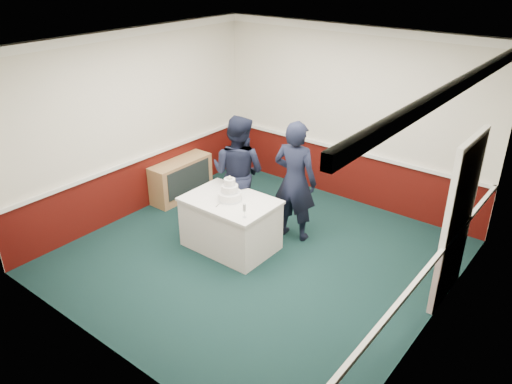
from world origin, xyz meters
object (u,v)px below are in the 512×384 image
Objects in this scene: cake_knife at (219,204)px; sideboard at (181,179)px; champagne_flute at (244,208)px; cake_table at (231,223)px; person_woman at (295,181)px; wedding_cake at (230,193)px; person_man at (238,173)px.

sideboard is at bearing 136.44° from cake_knife.
cake_knife is at bearing 171.42° from champagne_flute.
cake_knife is (-0.03, -0.20, 0.39)m from cake_table.
cake_table is at bearing 48.38° from person_woman.
sideboard is 0.91× the size of cake_table.
wedding_cake is (1.80, -0.73, 0.55)m from sideboard.
person_man is (1.46, -0.15, 0.57)m from sideboard.
wedding_cake reaches higher than sideboard.
champagne_flute is at bearing 78.92° from person_woman.
person_woman reaches higher than cake_table.
cake_table is at bearing -22.19° from sideboard.
person_man is 0.98× the size of person_woman.
cake_knife is 0.55m from champagne_flute.
champagne_flute reaches higher than sideboard.
sideboard is at bearing -17.10° from person_man.
cake_table is 0.50m from wedding_cake.
person_woman is (0.58, 1.04, 0.14)m from cake_knife.
cake_table is 0.70× the size of person_woman.
champagne_flute is 0.11× the size of person_woman.
champagne_flute is at bearing 122.57° from person_man.
cake_table is 0.78m from champagne_flute.
person_man is (-0.31, 0.79, 0.13)m from cake_knife.
sideboard is 0.65× the size of person_man.
wedding_cake is 0.68m from person_man.
champagne_flute is (0.53, -0.08, 0.14)m from cake_knife.
cake_knife is at bearing -98.53° from wedding_cake.
champagne_flute is (2.30, -1.01, 0.58)m from sideboard.
sideboard is 2.43m from person_woman.
wedding_cake reaches higher than cake_table.
cake_table is 6.44× the size of champagne_flute.
cake_knife is 0.86m from person_man.
cake_table is (1.80, -0.73, 0.05)m from sideboard.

